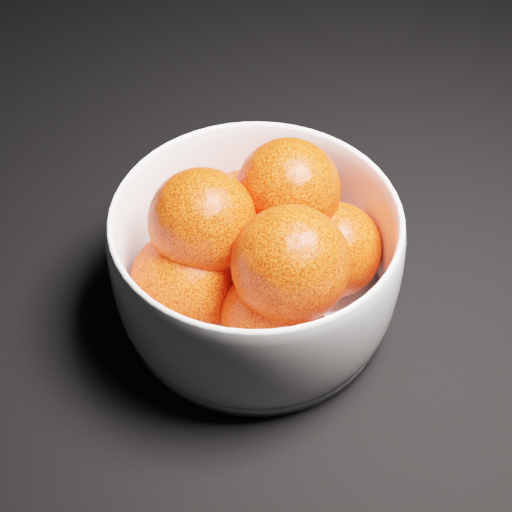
# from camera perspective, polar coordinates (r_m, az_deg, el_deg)

# --- Properties ---
(bowl) EXTENTS (0.19, 0.19, 0.09)m
(bowl) POSITION_cam_1_polar(r_m,az_deg,el_deg) (0.48, 0.00, -0.38)
(bowl) COLOR white
(bowl) RESTS_ON ground
(orange_pile) EXTENTS (0.16, 0.16, 0.11)m
(orange_pile) POSITION_cam_1_polar(r_m,az_deg,el_deg) (0.47, 0.17, 0.61)
(orange_pile) COLOR #FD310B
(orange_pile) RESTS_ON bowl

